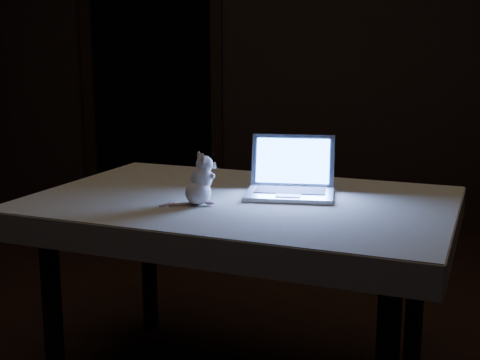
# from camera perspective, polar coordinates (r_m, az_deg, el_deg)

# --- Properties ---
(back_wall) EXTENTS (4.50, 0.04, 2.60)m
(back_wall) POSITION_cam_1_polar(r_m,az_deg,el_deg) (4.72, 5.42, 12.36)
(back_wall) COLOR black
(back_wall) RESTS_ON ground
(doorway) EXTENTS (1.06, 0.36, 2.13)m
(doorway) POSITION_cam_1_polar(r_m,az_deg,el_deg) (4.89, -7.81, 9.52)
(doorway) COLOR black
(doorway) RESTS_ON back_wall
(table) EXTENTS (1.50, 1.16, 0.71)m
(table) POSITION_cam_1_polar(r_m,az_deg,el_deg) (2.34, 0.13, -10.28)
(table) COLOR black
(table) RESTS_ON floor
(tablecloth) EXTENTS (1.47, 1.01, 0.09)m
(tablecloth) POSITION_cam_1_polar(r_m,az_deg,el_deg) (2.20, -1.62, -3.04)
(tablecloth) COLOR beige
(tablecloth) RESTS_ON table
(laptop) EXTENTS (0.31, 0.27, 0.21)m
(laptop) POSITION_cam_1_polar(r_m,az_deg,el_deg) (2.23, 4.47, 1.09)
(laptop) COLOR silver
(laptop) RESTS_ON tablecloth
(plush_mouse) EXTENTS (0.14, 0.14, 0.17)m
(plush_mouse) POSITION_cam_1_polar(r_m,az_deg,el_deg) (2.12, -3.76, 0.09)
(plush_mouse) COLOR white
(plush_mouse) RESTS_ON tablecloth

